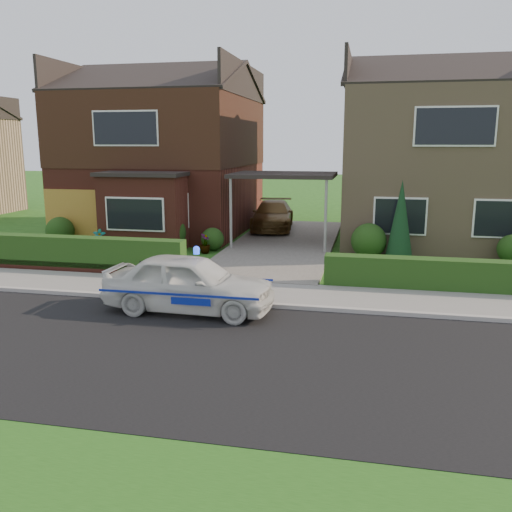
# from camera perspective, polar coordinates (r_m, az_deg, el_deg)

# --- Properties ---
(ground) EXTENTS (120.00, 120.00, 0.00)m
(ground) POSITION_cam_1_polar(r_m,az_deg,el_deg) (10.44, -6.83, -10.03)
(ground) COLOR #205015
(ground) RESTS_ON ground
(road) EXTENTS (60.00, 6.00, 0.02)m
(road) POSITION_cam_1_polar(r_m,az_deg,el_deg) (10.44, -6.83, -10.03)
(road) COLOR black
(road) RESTS_ON ground
(kerb) EXTENTS (60.00, 0.16, 0.12)m
(kerb) POSITION_cam_1_polar(r_m,az_deg,el_deg) (13.18, -2.59, -4.99)
(kerb) COLOR #9E9993
(kerb) RESTS_ON ground
(sidewalk) EXTENTS (60.00, 2.00, 0.10)m
(sidewalk) POSITION_cam_1_polar(r_m,az_deg,el_deg) (14.16, -1.53, -3.83)
(sidewalk) COLOR slate
(sidewalk) RESTS_ON ground
(driveway) EXTENTS (3.80, 12.00, 0.12)m
(driveway) POSITION_cam_1_polar(r_m,az_deg,el_deg) (20.76, 2.88, 1.23)
(driveway) COLOR #666059
(driveway) RESTS_ON ground
(house_left) EXTENTS (7.50, 9.53, 7.25)m
(house_left) POSITION_cam_1_polar(r_m,az_deg,el_deg) (24.74, -9.54, 11.53)
(house_left) COLOR maroon
(house_left) RESTS_ON ground
(house_right) EXTENTS (7.50, 8.06, 7.25)m
(house_right) POSITION_cam_1_polar(r_m,az_deg,el_deg) (23.30, 18.69, 10.70)
(house_right) COLOR #9B7F5F
(house_right) RESTS_ON ground
(carport_link) EXTENTS (3.80, 3.00, 2.77)m
(carport_link) POSITION_cam_1_polar(r_m,az_deg,el_deg) (20.40, 2.94, 8.40)
(carport_link) COLOR black
(carport_link) RESTS_ON ground
(garage_door) EXTENTS (2.20, 0.10, 2.10)m
(garage_door) POSITION_cam_1_polar(r_m,az_deg,el_deg) (22.45, -18.86, 3.97)
(garage_door) COLOR olive
(garage_door) RESTS_ON ground
(dwarf_wall) EXTENTS (7.70, 0.25, 0.36)m
(dwarf_wall) POSITION_cam_1_polar(r_m,az_deg,el_deg) (17.42, -19.48, -1.10)
(dwarf_wall) COLOR maroon
(dwarf_wall) RESTS_ON ground
(hedge_left) EXTENTS (7.50, 0.55, 0.90)m
(hedge_left) POSITION_cam_1_polar(r_m,az_deg,el_deg) (17.58, -19.18, -1.56)
(hedge_left) COLOR #183410
(hedge_left) RESTS_ON ground
(hedge_right) EXTENTS (7.50, 0.55, 0.80)m
(hedge_right) POSITION_cam_1_polar(r_m,az_deg,el_deg) (15.24, 21.42, -3.72)
(hedge_right) COLOR #183410
(hedge_right) RESTS_ON ground
(shrub_left_far) EXTENTS (1.08, 1.08, 1.08)m
(shrub_left_far) POSITION_cam_1_polar(r_m,az_deg,el_deg) (22.26, -19.93, 2.51)
(shrub_left_far) COLOR #183410
(shrub_left_far) RESTS_ON ground
(shrub_left_mid) EXTENTS (1.32, 1.32, 1.32)m
(shrub_left_mid) POSITION_cam_1_polar(r_m,az_deg,el_deg) (20.07, -9.24, 2.46)
(shrub_left_mid) COLOR #183410
(shrub_left_mid) RESTS_ON ground
(shrub_left_near) EXTENTS (0.84, 0.84, 0.84)m
(shrub_left_near) POSITION_cam_1_polar(r_m,az_deg,el_deg) (19.87, -4.60, 1.79)
(shrub_left_near) COLOR #183410
(shrub_left_near) RESTS_ON ground
(shrub_right_near) EXTENTS (1.20, 1.20, 1.20)m
(shrub_right_near) POSITION_cam_1_polar(r_m,az_deg,el_deg) (18.85, 11.78, 1.58)
(shrub_right_near) COLOR #183410
(shrub_right_near) RESTS_ON ground
(shrub_right_mid) EXTENTS (0.96, 0.96, 0.96)m
(shrub_right_mid) POSITION_cam_1_polar(r_m,az_deg,el_deg) (19.52, 25.38, 0.67)
(shrub_right_mid) COLOR #183410
(shrub_right_mid) RESTS_ON ground
(conifer_a) EXTENTS (0.90, 0.90, 2.60)m
(conifer_a) POSITION_cam_1_polar(r_m,az_deg,el_deg) (18.57, 14.96, 3.47)
(conifer_a) COLOR black
(conifer_a) RESTS_ON ground
(police_car) EXTENTS (3.66, 4.03, 1.52)m
(police_car) POSITION_cam_1_polar(r_m,az_deg,el_deg) (12.65, -7.05, -2.89)
(police_car) COLOR silver
(police_car) RESTS_ON ground
(driveway_car) EXTENTS (2.16, 4.39, 1.23)m
(driveway_car) POSITION_cam_1_polar(r_m,az_deg,el_deg) (24.02, 1.78, 4.32)
(driveway_car) COLOR brown
(driveway_car) RESTS_ON driveway
(potted_plant_a) EXTENTS (0.52, 0.43, 0.85)m
(potted_plant_a) POSITION_cam_1_polar(r_m,az_deg,el_deg) (20.09, -16.13, 1.48)
(potted_plant_a) COLOR gray
(potted_plant_a) RESTS_ON ground
(potted_plant_b) EXTENTS (0.50, 0.48, 0.71)m
(potted_plant_b) POSITION_cam_1_polar(r_m,az_deg,el_deg) (18.68, -19.72, 0.28)
(potted_plant_b) COLOR gray
(potted_plant_b) RESTS_ON ground
(potted_plant_c) EXTENTS (0.39, 0.39, 0.70)m
(potted_plant_c) POSITION_cam_1_polar(r_m,az_deg,el_deg) (19.33, -5.40, 1.27)
(potted_plant_c) COLOR gray
(potted_plant_c) RESTS_ON ground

